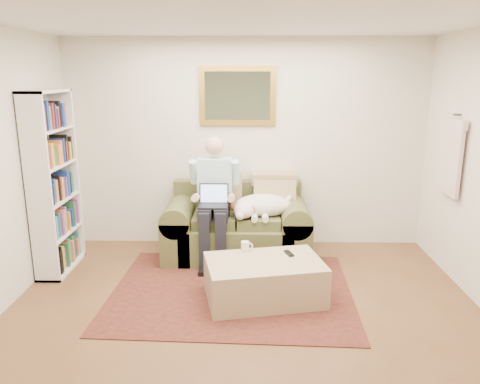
{
  "coord_description": "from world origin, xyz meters",
  "views": [
    {
      "loc": [
        0.04,
        -3.35,
        2.16
      ],
      "look_at": [
        -0.05,
        1.43,
        0.95
      ],
      "focal_mm": 35.0,
      "sensor_mm": 36.0,
      "label": 1
    }
  ],
  "objects_px": {
    "laptop": "(214,200)",
    "ottoman": "(264,280)",
    "seated_man": "(214,201)",
    "sleeping_dog": "(263,205)",
    "bookshelf": "(53,183)",
    "coffee_mug": "(245,246)",
    "sofa": "(237,232)"
  },
  "relations": [
    {
      "from": "laptop",
      "to": "ottoman",
      "type": "xyz_separation_m",
      "value": [
        0.56,
        -0.93,
        -0.56
      ]
    },
    {
      "from": "seated_man",
      "to": "ottoman",
      "type": "distance_m",
      "value": 1.25
    },
    {
      "from": "seated_man",
      "to": "ottoman",
      "type": "relative_size",
      "value": 1.31
    },
    {
      "from": "seated_man",
      "to": "laptop",
      "type": "relative_size",
      "value": 4.33
    },
    {
      "from": "seated_man",
      "to": "laptop",
      "type": "height_order",
      "value": "seated_man"
    },
    {
      "from": "sleeping_dog",
      "to": "bookshelf",
      "type": "xyz_separation_m",
      "value": [
        -2.31,
        -0.34,
        0.34
      ]
    },
    {
      "from": "seated_man",
      "to": "bookshelf",
      "type": "distance_m",
      "value": 1.78
    },
    {
      "from": "sleeping_dog",
      "to": "coffee_mug",
      "type": "xyz_separation_m",
      "value": [
        -0.2,
        -0.8,
        -0.21
      ]
    },
    {
      "from": "sleeping_dog",
      "to": "coffee_mug",
      "type": "distance_m",
      "value": 0.85
    },
    {
      "from": "sofa",
      "to": "laptop",
      "type": "bearing_deg",
      "value": -138.98
    },
    {
      "from": "sleeping_dog",
      "to": "bookshelf",
      "type": "height_order",
      "value": "bookshelf"
    },
    {
      "from": "sofa",
      "to": "bookshelf",
      "type": "bearing_deg",
      "value": -167.89
    },
    {
      "from": "sleeping_dog",
      "to": "coffee_mug",
      "type": "height_order",
      "value": "sleeping_dog"
    },
    {
      "from": "sleeping_dog",
      "to": "bookshelf",
      "type": "relative_size",
      "value": 0.36
    },
    {
      "from": "ottoman",
      "to": "seated_man",
      "type": "bearing_deg",
      "value": 119.25
    },
    {
      "from": "seated_man",
      "to": "ottoman",
      "type": "bearing_deg",
      "value": -60.75
    },
    {
      "from": "sofa",
      "to": "ottoman",
      "type": "xyz_separation_m",
      "value": [
        0.3,
        -1.15,
        -0.1
      ]
    },
    {
      "from": "seated_man",
      "to": "ottoman",
      "type": "height_order",
      "value": "seated_man"
    },
    {
      "from": "sofa",
      "to": "coffee_mug",
      "type": "relative_size",
      "value": 17.28
    },
    {
      "from": "sofa",
      "to": "seated_man",
      "type": "relative_size",
      "value": 1.19
    },
    {
      "from": "seated_man",
      "to": "laptop",
      "type": "distance_m",
      "value": 0.08
    },
    {
      "from": "sofa",
      "to": "bookshelf",
      "type": "height_order",
      "value": "bookshelf"
    },
    {
      "from": "laptop",
      "to": "ottoman",
      "type": "relative_size",
      "value": 0.3
    },
    {
      "from": "coffee_mug",
      "to": "bookshelf",
      "type": "relative_size",
      "value": 0.05
    },
    {
      "from": "ottoman",
      "to": "bookshelf",
      "type": "bearing_deg",
      "value": 162.52
    },
    {
      "from": "coffee_mug",
      "to": "bookshelf",
      "type": "bearing_deg",
      "value": 167.69
    },
    {
      "from": "ottoman",
      "to": "coffee_mug",
      "type": "distance_m",
      "value": 0.41
    },
    {
      "from": "laptop",
      "to": "bookshelf",
      "type": "bearing_deg",
      "value": -173.33
    },
    {
      "from": "coffee_mug",
      "to": "sofa",
      "type": "bearing_deg",
      "value": 96.89
    },
    {
      "from": "seated_man",
      "to": "sleeping_dog",
      "type": "relative_size",
      "value": 2.04
    },
    {
      "from": "laptop",
      "to": "sleeping_dog",
      "type": "xyz_separation_m",
      "value": [
        0.57,
        0.14,
        -0.1
      ]
    },
    {
      "from": "sleeping_dog",
      "to": "laptop",
      "type": "bearing_deg",
      "value": -166.36
    }
  ]
}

